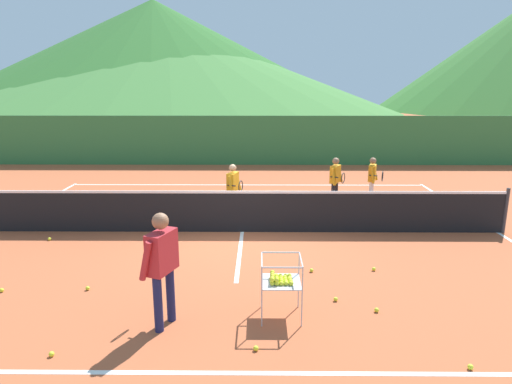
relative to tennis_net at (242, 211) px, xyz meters
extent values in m
plane|color=#B25633|center=(0.00, 0.00, -0.50)|extent=(120.00, 120.00, 0.00)
cube|color=white|center=(0.00, -5.17, -0.50)|extent=(11.77, 0.08, 0.01)
cube|color=white|center=(0.00, 4.89, -0.50)|extent=(11.77, 0.08, 0.01)
cube|color=white|center=(5.89, 0.00, -0.50)|extent=(0.08, 10.06, 0.01)
cube|color=white|center=(0.00, 0.00, -0.50)|extent=(0.08, 5.46, 0.01)
cylinder|color=#333338|center=(6.00, 0.00, 0.03)|extent=(0.08, 0.08, 1.05)
cube|color=black|center=(0.00, 0.00, -0.04)|extent=(11.91, 0.02, 0.92)
cube|color=white|center=(0.00, 0.00, 0.45)|extent=(11.91, 0.03, 0.06)
cylinder|color=#191E4C|center=(-0.98, -4.25, -0.09)|extent=(0.12, 0.12, 0.82)
cylinder|color=#191E4C|center=(-0.87, -3.96, -0.09)|extent=(0.12, 0.12, 0.82)
cube|color=#B2262D|center=(-0.93, -4.10, 0.61)|extent=(0.39, 0.54, 0.58)
sphere|color=#996B4C|center=(-0.93, -4.10, 1.05)|extent=(0.23, 0.23, 0.23)
cylinder|color=#B2262D|center=(-1.09, -4.34, 0.57)|extent=(0.24, 0.16, 0.56)
cylinder|color=#B2262D|center=(-0.86, -3.83, 0.57)|extent=(0.19, 0.14, 0.57)
torus|color=#262628|center=(-1.10, -3.73, 0.52)|extent=(0.13, 0.28, 0.29)
cylinder|color=black|center=(-0.88, -3.82, 0.52)|extent=(0.22, 0.11, 0.03)
cylinder|color=silver|center=(-0.24, 1.33, -0.16)|extent=(0.10, 0.10, 0.68)
cylinder|color=silver|center=(-0.32, 1.09, -0.16)|extent=(0.10, 0.10, 0.68)
cube|color=orange|center=(-0.28, 1.21, 0.41)|extent=(0.30, 0.44, 0.48)
sphere|color=tan|center=(-0.28, 1.21, 0.77)|extent=(0.19, 0.19, 0.19)
cylinder|color=orange|center=(-0.15, 1.41, 0.39)|extent=(0.20, 0.13, 0.46)
cylinder|color=orange|center=(-0.32, 0.98, 0.38)|extent=(0.16, 0.11, 0.47)
torus|color=#262628|center=(-0.06, 0.90, 0.37)|extent=(0.11, 0.28, 0.29)
cylinder|color=black|center=(-0.30, 0.97, 0.37)|extent=(0.22, 0.10, 0.03)
cylinder|color=black|center=(2.54, 2.35, -0.16)|extent=(0.10, 0.10, 0.68)
cylinder|color=black|center=(2.42, 2.13, -0.16)|extent=(0.10, 0.10, 0.68)
cube|color=orange|center=(2.48, 2.24, 0.42)|extent=(0.36, 0.44, 0.48)
sphere|color=#996B4C|center=(2.48, 2.24, 0.78)|extent=(0.19, 0.19, 0.19)
cylinder|color=orange|center=(2.64, 2.42, 0.39)|extent=(0.20, 0.15, 0.46)
cylinder|color=orange|center=(2.40, 2.02, 0.38)|extent=(0.16, 0.13, 0.47)
torus|color=#262628|center=(2.63, 1.89, 0.37)|extent=(0.16, 0.27, 0.29)
cylinder|color=black|center=(2.42, 2.01, 0.37)|extent=(0.21, 0.13, 0.03)
cylinder|color=silver|center=(3.62, 2.70, -0.17)|extent=(0.10, 0.10, 0.65)
cylinder|color=silver|center=(3.54, 2.46, -0.17)|extent=(0.10, 0.10, 0.65)
cube|color=orange|center=(3.58, 2.58, 0.38)|extent=(0.30, 0.43, 0.46)
sphere|color=#996B4C|center=(3.58, 2.58, 0.73)|extent=(0.18, 0.18, 0.18)
cylinder|color=orange|center=(3.71, 2.77, 0.35)|extent=(0.19, 0.13, 0.45)
cylinder|color=orange|center=(3.53, 2.36, 0.35)|extent=(0.15, 0.11, 0.45)
torus|color=#262628|center=(3.78, 2.27, 0.35)|extent=(0.12, 0.28, 0.29)
cylinder|color=black|center=(3.55, 2.35, 0.35)|extent=(0.22, 0.10, 0.03)
cylinder|color=#B7B7BC|center=(0.43, -3.55, -0.05)|extent=(0.02, 0.02, 0.89)
cylinder|color=#B7B7BC|center=(0.99, -3.55, -0.05)|extent=(0.02, 0.02, 0.89)
cylinder|color=#B7B7BC|center=(0.43, -4.11, -0.05)|extent=(0.02, 0.02, 0.89)
cylinder|color=#B7B7BC|center=(0.99, -4.11, -0.05)|extent=(0.02, 0.02, 0.89)
cube|color=#B7B7BC|center=(0.71, -3.83, 0.05)|extent=(0.56, 0.56, 0.01)
cube|color=#B7B7BC|center=(0.71, -3.55, 0.39)|extent=(0.56, 0.02, 0.02)
cube|color=#B7B7BC|center=(0.71, -4.11, 0.39)|extent=(0.56, 0.02, 0.02)
cube|color=#B7B7BC|center=(0.43, -3.83, 0.39)|extent=(0.02, 0.56, 0.02)
cube|color=#B7B7BC|center=(0.99, -3.83, 0.39)|extent=(0.02, 0.56, 0.02)
sphere|color=yellow|center=(0.58, -3.97, 0.09)|extent=(0.07, 0.07, 0.07)
sphere|color=yellow|center=(0.58, -3.90, 0.08)|extent=(0.07, 0.07, 0.07)
sphere|color=yellow|center=(0.58, -3.83, 0.09)|extent=(0.07, 0.07, 0.07)
sphere|color=yellow|center=(0.58, -3.78, 0.08)|extent=(0.07, 0.07, 0.07)
sphere|color=yellow|center=(0.59, -3.71, 0.08)|extent=(0.07, 0.07, 0.07)
sphere|color=yellow|center=(0.65, -3.97, 0.09)|extent=(0.07, 0.07, 0.07)
sphere|color=yellow|center=(0.65, -3.91, 0.08)|extent=(0.07, 0.07, 0.07)
sphere|color=yellow|center=(0.65, -3.83, 0.09)|extent=(0.07, 0.07, 0.07)
sphere|color=yellow|center=(0.65, -3.77, 0.09)|extent=(0.07, 0.07, 0.07)
sphere|color=yellow|center=(0.65, -3.71, 0.09)|extent=(0.07, 0.07, 0.07)
sphere|color=yellow|center=(0.71, -3.97, 0.09)|extent=(0.07, 0.07, 0.07)
sphere|color=yellow|center=(0.72, -3.90, 0.09)|extent=(0.07, 0.07, 0.07)
sphere|color=yellow|center=(0.71, -3.84, 0.09)|extent=(0.07, 0.07, 0.07)
sphere|color=yellow|center=(0.72, -3.77, 0.09)|extent=(0.07, 0.07, 0.07)
sphere|color=yellow|center=(0.71, -3.71, 0.08)|extent=(0.07, 0.07, 0.07)
sphere|color=yellow|center=(0.78, -3.96, 0.09)|extent=(0.07, 0.07, 0.07)
sphere|color=yellow|center=(0.78, -3.91, 0.08)|extent=(0.07, 0.07, 0.07)
sphere|color=yellow|center=(0.77, -3.83, 0.09)|extent=(0.07, 0.07, 0.07)
sphere|color=yellow|center=(0.77, -3.77, 0.09)|extent=(0.07, 0.07, 0.07)
sphere|color=yellow|center=(0.78, -3.71, 0.08)|extent=(0.07, 0.07, 0.07)
sphere|color=yellow|center=(0.85, -3.97, 0.09)|extent=(0.07, 0.07, 0.07)
sphere|color=yellow|center=(0.85, -3.90, 0.09)|extent=(0.07, 0.07, 0.07)
sphere|color=yellow|center=(0.84, -3.83, 0.09)|extent=(0.07, 0.07, 0.07)
sphere|color=yellow|center=(0.84, -3.77, 0.08)|extent=(0.07, 0.07, 0.07)
sphere|color=yellow|center=(0.84, -3.70, 0.08)|extent=(0.07, 0.07, 0.07)
sphere|color=yellow|center=(0.58, -3.96, 0.14)|extent=(0.07, 0.07, 0.07)
sphere|color=yellow|center=(0.59, -3.90, 0.14)|extent=(0.07, 0.07, 0.07)
sphere|color=yellow|center=(0.59, -3.84, 0.14)|extent=(0.07, 0.07, 0.07)
sphere|color=yellow|center=(0.59, -3.77, 0.14)|extent=(0.07, 0.07, 0.07)
sphere|color=yellow|center=(0.59, -3.71, 0.14)|extent=(0.07, 0.07, 0.07)
sphere|color=yellow|center=(0.65, -3.96, 0.14)|extent=(0.07, 0.07, 0.07)
sphere|color=yellow|center=(0.64, -3.90, 0.14)|extent=(0.07, 0.07, 0.07)
sphere|color=yellow|center=(0.65, -3.84, 0.14)|extent=(0.07, 0.07, 0.07)
sphere|color=yellow|center=(-2.21, -4.86, -0.47)|extent=(0.07, 0.07, 0.07)
sphere|color=yellow|center=(2.93, -5.08, -0.47)|extent=(0.07, 0.07, 0.07)
sphere|color=yellow|center=(-4.19, -0.61, -0.47)|extent=(0.07, 0.07, 0.07)
sphere|color=yellow|center=(0.36, -4.71, -0.47)|extent=(0.07, 0.07, 0.07)
sphere|color=yellow|center=(-2.45, -3.01, -0.47)|extent=(0.07, 0.07, 0.07)
sphere|color=yellow|center=(-3.84, -3.09, -0.47)|extent=(0.07, 0.07, 0.07)
sphere|color=yellow|center=(1.35, -2.24, -0.47)|extent=(0.07, 0.07, 0.07)
sphere|color=yellow|center=(2.50, -2.18, -0.47)|extent=(0.07, 0.07, 0.07)
sphere|color=yellow|center=(1.60, -3.36, -0.47)|extent=(0.07, 0.07, 0.07)
sphere|color=yellow|center=(2.16, -3.70, -0.47)|extent=(0.07, 0.07, 0.07)
cube|color=#33753D|center=(0.00, 8.75, 0.52)|extent=(25.89, 0.08, 2.05)
cone|color=#427A38|center=(-10.38, 45.08, 4.57)|extent=(54.16, 54.16, 10.13)
cone|color=#2D6628|center=(-12.51, 47.54, 6.07)|extent=(52.48, 52.48, 13.15)
camera|label=1|loc=(0.40, -9.80, 2.84)|focal=31.36mm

